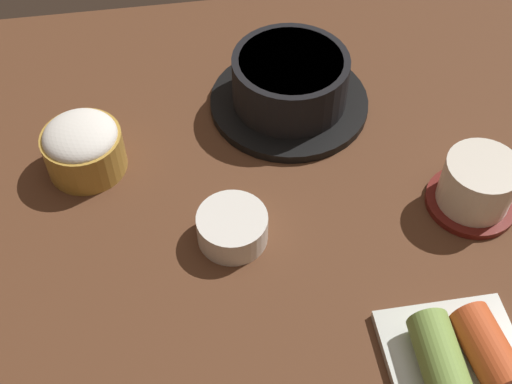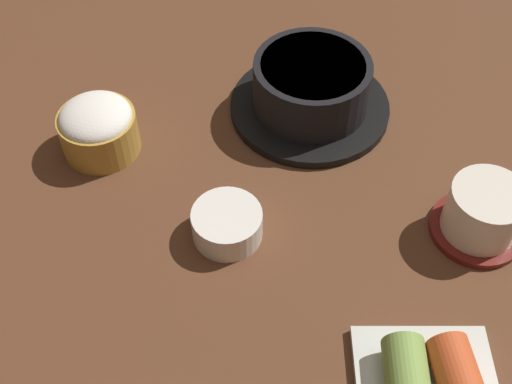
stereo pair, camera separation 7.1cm
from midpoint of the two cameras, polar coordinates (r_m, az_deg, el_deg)
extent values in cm
cube|color=#56331E|center=(75.54, 1.18, -0.91)|extent=(100.00, 76.00, 2.00)
cylinder|color=black|center=(84.31, 7.06, 7.13)|extent=(19.89, 19.89, 1.15)
cylinder|color=black|center=(81.81, 7.31, 9.02)|extent=(14.23, 14.23, 6.31)
cylinder|color=#D15619|center=(79.96, 7.51, 10.55)|extent=(12.52, 12.52, 0.60)
cylinder|color=#B78C38|center=(79.15, -10.83, 4.88)|extent=(9.11, 9.11, 5.06)
ellipsoid|color=white|center=(77.39, -11.10, 6.19)|extent=(8.38, 8.38, 3.19)
cylinder|color=maroon|center=(76.43, 20.96, -3.14)|extent=(10.01, 10.01, 0.80)
cylinder|color=silver|center=(74.00, 21.65, -1.65)|extent=(7.95, 7.95, 5.70)
cylinder|color=#C6D18C|center=(72.14, 22.23, -0.41)|extent=(6.76, 6.76, 0.40)
cylinder|color=white|center=(70.09, 0.40, -2.97)|extent=(7.54, 7.54, 3.47)
cylinder|color=brown|center=(68.93, 0.41, -2.26)|extent=(6.18, 6.18, 0.50)
cylinder|color=#7A9E47|center=(62.34, 16.23, -15.60)|extent=(4.11, 7.79, 3.94)
cylinder|color=#C64C23|center=(63.70, 20.25, -15.26)|extent=(4.84, 8.13, 3.94)
camera|label=1|loc=(0.04, -87.13, 3.50)|focal=46.56mm
camera|label=2|loc=(0.04, 92.87, -3.50)|focal=46.56mm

